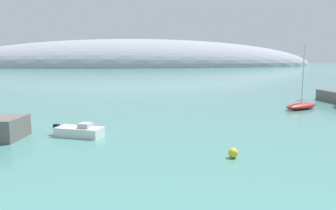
# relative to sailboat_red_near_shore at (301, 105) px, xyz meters

# --- Properties ---
(distant_ridge) EXTENTS (245.70, 77.93, 36.03)m
(distant_ridge) POSITION_rel_sailboat_red_near_shore_xyz_m (-13.45, 189.15, -0.48)
(distant_ridge) COLOR #999EA8
(distant_ridge) RESTS_ON ground
(sailboat_red_near_shore) EXTENTS (5.96, 4.37, 8.37)m
(sailboat_red_near_shore) POSITION_rel_sailboat_red_near_shore_xyz_m (0.00, 0.00, 0.00)
(sailboat_red_near_shore) COLOR red
(sailboat_red_near_shore) RESTS_ON water
(motorboat_white_foreground) EXTENTS (4.48, 3.15, 1.17)m
(motorboat_white_foreground) POSITION_rel_sailboat_red_near_shore_xyz_m (-26.64, -11.64, -0.05)
(motorboat_white_foreground) COLOR white
(motorboat_white_foreground) RESTS_ON water
(mooring_buoy_yellow) EXTENTS (0.67, 0.67, 0.67)m
(mooring_buoy_yellow) POSITION_rel_sailboat_red_near_shore_xyz_m (-15.60, -19.39, -0.15)
(mooring_buoy_yellow) COLOR yellow
(mooring_buoy_yellow) RESTS_ON water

